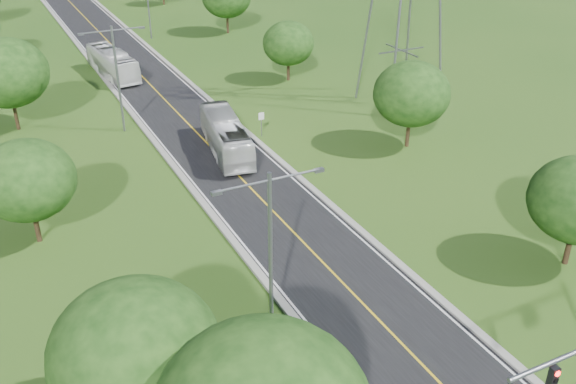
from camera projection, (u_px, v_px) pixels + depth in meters
ground at (144, 79)px, 75.45m from camera, size 260.00×260.00×0.00m
road at (131, 65)px, 80.19m from camera, size 8.00×150.00×0.06m
curb_left at (97, 69)px, 78.47m from camera, size 0.50×150.00×0.22m
curb_right at (164, 60)px, 81.83m from camera, size 0.50×150.00×0.22m
speed_limit_sign at (261, 120)px, 59.34m from camera, size 0.55×0.09×2.40m
streetlight_near_left at (270, 245)px, 32.32m from camera, size 5.90×0.25×10.00m
streetlight_mid_left at (117, 70)px, 58.44m from camera, size 5.90×0.25×10.00m
tree_la at (136, 353)px, 26.31m from camera, size 7.14×7.14×8.30m
tree_lb at (27, 180)px, 41.64m from camera, size 6.30×6.30×7.33m
tree_lc at (7, 73)px, 59.01m from camera, size 7.56×7.56×8.79m
tree_rb at (412, 94)px, 55.72m from camera, size 6.72×6.72×7.82m
tree_rc at (288, 43)px, 73.03m from camera, size 5.88×5.88×6.84m
bus_outbound at (226, 136)px, 55.99m from camera, size 4.54×11.58×3.15m
bus_inbound at (113, 63)px, 75.45m from camera, size 3.89×11.59×3.17m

